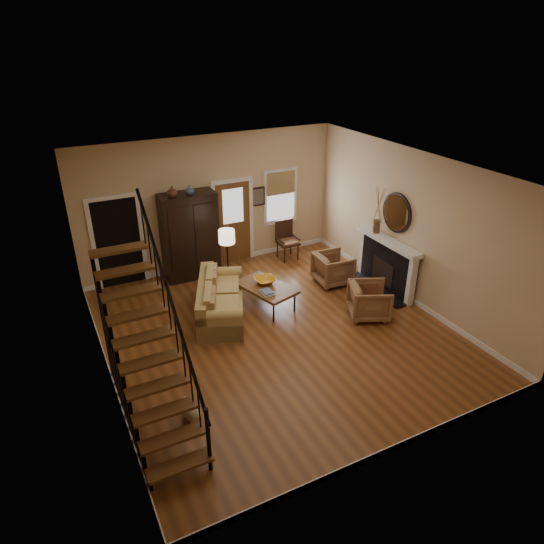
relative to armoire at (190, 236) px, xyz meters
name	(u,v)px	position (x,y,z in m)	size (l,w,h in m)	color
room	(222,236)	(0.29, -1.39, 0.46)	(7.00, 7.33, 3.30)	brown
staircase	(145,333)	(-2.08, -4.45, 0.55)	(0.94, 2.80, 3.20)	brown
fireplace	(388,259)	(3.83, -2.65, -0.31)	(0.33, 1.95, 2.30)	black
armoire	(190,236)	(0.00, 0.00, 0.00)	(1.30, 0.60, 2.10)	black
vase_a	(172,191)	(-0.35, -0.10, 1.17)	(0.24, 0.24, 0.25)	#4C2619
vase_b	(189,190)	(0.05, -0.10, 1.16)	(0.20, 0.20, 0.21)	#334C60
sofa	(221,300)	(-0.06, -2.06, -0.66)	(0.90, 2.09, 0.78)	tan
coffee_table	(266,296)	(0.95, -2.15, -0.80)	(0.77, 1.32, 0.51)	brown
bowl	(265,280)	(1.00, -2.00, -0.49)	(0.45, 0.45, 0.11)	orange
books	(267,292)	(0.83, -2.45, -0.51)	(0.24, 0.33, 0.06)	beige
armchair_left	(369,301)	(2.71, -3.49, -0.68)	(0.79, 0.81, 0.74)	brown
armchair_right	(333,269)	(2.87, -1.87, -0.68)	(0.79, 0.82, 0.74)	brown
floor_lamp	(228,263)	(0.46, -1.24, -0.27)	(0.36, 0.36, 1.56)	black
side_chair	(288,241)	(2.55, -0.20, -0.54)	(0.54, 0.54, 1.02)	#311C0F
dog	(192,413)	(-1.60, -4.75, -0.88)	(0.27, 0.46, 0.33)	tan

